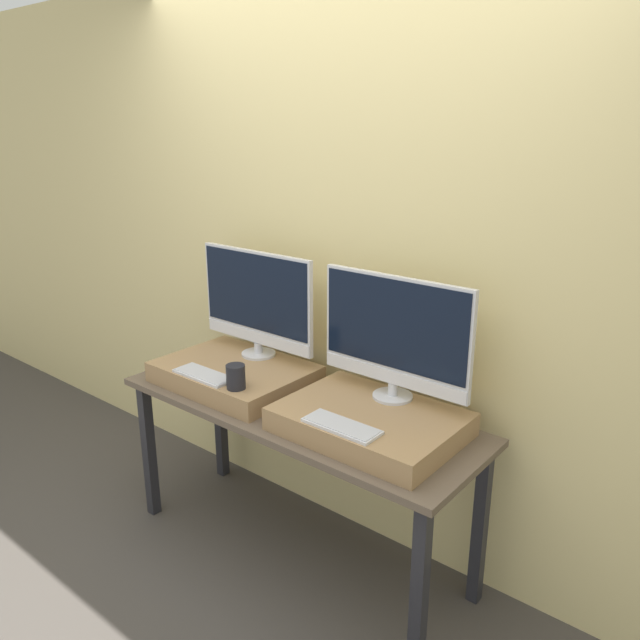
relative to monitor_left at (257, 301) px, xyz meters
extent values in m
plane|color=#423D38|center=(0.38, -0.46, -1.11)|extent=(12.00, 12.00, 0.00)
cube|color=#DBC684|center=(0.38, 0.21, 0.19)|extent=(8.00, 0.04, 2.60)
cube|color=brown|center=(0.38, -0.16, -0.38)|extent=(1.66, 0.59, 0.03)
cube|color=#232328|center=(-0.39, -0.40, -0.75)|extent=(0.05, 0.05, 0.71)
cube|color=#232328|center=(1.15, -0.40, -0.75)|extent=(0.05, 0.05, 0.71)
cube|color=#232328|center=(-0.39, 0.08, -0.75)|extent=(0.05, 0.05, 0.71)
cube|color=#232328|center=(1.15, 0.08, -0.75)|extent=(0.05, 0.05, 0.71)
cube|color=#99754C|center=(0.00, -0.16, -0.32)|extent=(0.69, 0.50, 0.09)
cylinder|color=silver|center=(0.00, 0.00, -0.27)|extent=(0.16, 0.16, 0.01)
cylinder|color=silver|center=(0.00, 0.00, -0.24)|extent=(0.04, 0.04, 0.05)
cube|color=silver|center=(0.00, 0.00, 0.01)|extent=(0.67, 0.02, 0.44)
cube|color=black|center=(0.00, -0.01, 0.04)|extent=(0.64, 0.00, 0.36)
cube|color=silver|center=(0.00, -0.01, -0.18)|extent=(0.66, 0.00, 0.06)
cube|color=silver|center=(0.00, -0.34, -0.27)|extent=(0.30, 0.12, 0.01)
cube|color=#B2B2B7|center=(0.00, -0.34, -0.26)|extent=(0.29, 0.10, 0.00)
cylinder|color=black|center=(0.21, -0.34, -0.22)|extent=(0.08, 0.08, 0.10)
cube|color=#99754C|center=(0.76, -0.16, -0.32)|extent=(0.69, 0.50, 0.09)
cylinder|color=silver|center=(0.76, 0.00, -0.27)|extent=(0.16, 0.16, 0.01)
cylinder|color=silver|center=(0.76, 0.00, -0.24)|extent=(0.04, 0.04, 0.05)
cube|color=silver|center=(0.76, 0.00, 0.01)|extent=(0.67, 0.02, 0.44)
cube|color=black|center=(0.76, -0.01, 0.04)|extent=(0.64, 0.00, 0.36)
cube|color=silver|center=(0.76, -0.01, -0.18)|extent=(0.66, 0.00, 0.06)
cube|color=silver|center=(0.76, -0.34, -0.27)|extent=(0.30, 0.12, 0.01)
cube|color=#B2B2B7|center=(0.76, -0.34, -0.26)|extent=(0.29, 0.10, 0.00)
camera|label=1|loc=(2.01, -1.98, 0.80)|focal=35.00mm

